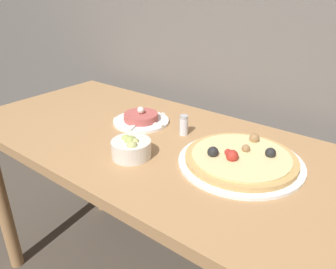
{
  "coord_description": "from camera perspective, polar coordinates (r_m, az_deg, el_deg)",
  "views": [
    {
      "loc": [
        0.69,
        -0.42,
        1.28
      ],
      "look_at": [
        0.1,
        0.33,
        0.83
      ],
      "focal_mm": 35.0,
      "sensor_mm": 36.0,
      "label": 1
    }
  ],
  "objects": [
    {
      "name": "small_bowl",
      "position": [
        1.01,
        -6.42,
        -2.28
      ],
      "size": [
        0.12,
        0.12,
        0.07
      ],
      "color": "silver",
      "rests_on": "dining_table"
    },
    {
      "name": "tartare_plate",
      "position": [
        1.25,
        -4.71,
        2.74
      ],
      "size": [
        0.21,
        0.21,
        0.06
      ],
      "color": "white",
      "rests_on": "dining_table"
    },
    {
      "name": "salt_shaker",
      "position": [
        1.14,
        2.77,
        1.63
      ],
      "size": [
        0.03,
        0.03,
        0.07
      ],
      "color": "silver",
      "rests_on": "dining_table"
    },
    {
      "name": "pizza_plate",
      "position": [
        0.99,
        12.55,
        -4.22
      ],
      "size": [
        0.37,
        0.37,
        0.06
      ],
      "color": "white",
      "rests_on": "dining_table"
    },
    {
      "name": "dining_table",
      "position": [
        1.2,
        -3.35,
        -5.25
      ],
      "size": [
        1.41,
        0.68,
        0.79
      ],
      "color": "#AD7F51",
      "rests_on": "ground_plane"
    }
  ]
}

